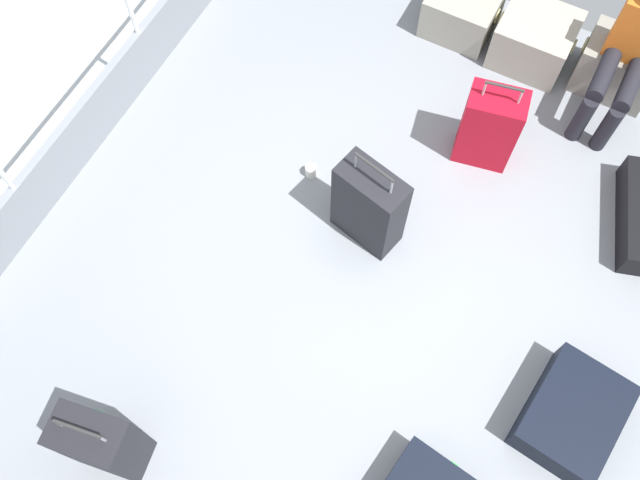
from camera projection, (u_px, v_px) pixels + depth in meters
The scene contains 12 objects.
ground_plane at pixel (371, 274), 4.66m from camera, with size 4.40×5.20×0.06m, color gray.
gunwale_port at pixel (89, 125), 4.85m from camera, with size 0.06×5.20×0.45m, color gray.
railing_port at pixel (62, 73), 4.34m from camera, with size 0.04×4.20×1.02m.
cargo_crate_0 at pixel (463, 10), 5.34m from camera, with size 0.54×0.49×0.35m.
cargo_crate_1 at pixel (534, 40), 5.19m from camera, with size 0.57×0.49×0.39m.
cargo_crate_2 at pixel (619, 67), 5.08m from camera, with size 0.58×0.40×0.41m.
passenger_seated at pixel (632, 49), 4.66m from camera, with size 0.34×0.66×1.11m.
suitcase_0 at pixel (369, 206), 4.45m from camera, with size 0.48×0.32×0.83m.
suitcase_1 at pixel (572, 415), 4.12m from camera, with size 0.56×0.71×0.25m.
suitcase_3 at pixel (489, 127), 4.73m from camera, with size 0.41×0.31×0.78m.
suitcase_5 at pixel (102, 443), 3.86m from camera, with size 0.43×0.31×0.78m.
paper_cup at pixel (311, 171), 4.90m from camera, with size 0.08×0.08×0.10m, color white.
Camera 1 is at (0.51, -1.70, 4.30)m, focal length 39.72 mm.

